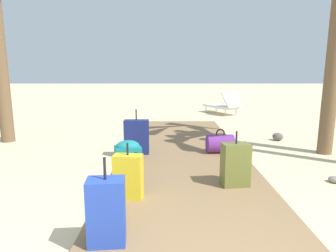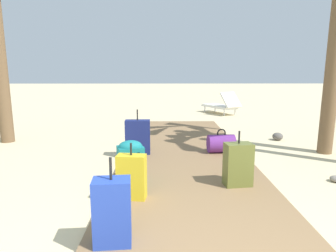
{
  "view_description": "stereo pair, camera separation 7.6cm",
  "coord_description": "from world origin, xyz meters",
  "px_view_note": "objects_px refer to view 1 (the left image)",
  "views": [
    {
      "loc": [
        -0.27,
        -1.56,
        1.58
      ],
      "look_at": [
        -0.28,
        4.1,
        0.55
      ],
      "focal_mm": 33.49,
      "sensor_mm": 36.0,
      "label": 1
    },
    {
      "loc": [
        -0.34,
        -1.56,
        1.58
      ],
      "look_at": [
        -0.28,
        4.1,
        0.55
      ],
      "focal_mm": 33.49,
      "sensor_mm": 36.0,
      "label": 2
    }
  ],
  "objects_px": {
    "suitcase_blue": "(107,211)",
    "lounge_chair": "(224,105)",
    "backpack_teal": "(129,160)",
    "suitcase_navy": "(138,137)",
    "suitcase_yellow": "(129,177)",
    "suitcase_olive": "(236,165)",
    "duffel_bag_purple": "(221,144)"
  },
  "relations": [
    {
      "from": "suitcase_blue",
      "to": "lounge_chair",
      "type": "xyz_separation_m",
      "value": [
        2.49,
        8.52,
        -0.05
      ]
    },
    {
      "from": "backpack_teal",
      "to": "suitcase_navy",
      "type": "bearing_deg",
      "value": 91.17
    },
    {
      "from": "suitcase_yellow",
      "to": "lounge_chair",
      "type": "relative_size",
      "value": 0.41
    },
    {
      "from": "suitcase_olive",
      "to": "suitcase_navy",
      "type": "bearing_deg",
      "value": 132.52
    },
    {
      "from": "backpack_teal",
      "to": "lounge_chair",
      "type": "relative_size",
      "value": 0.35
    },
    {
      "from": "lounge_chair",
      "to": "suitcase_olive",
      "type": "bearing_deg",
      "value": -98.67
    },
    {
      "from": "suitcase_blue",
      "to": "duffel_bag_purple",
      "type": "bearing_deg",
      "value": 63.93
    },
    {
      "from": "duffel_bag_purple",
      "to": "lounge_chair",
      "type": "bearing_deg",
      "value": 79.55
    },
    {
      "from": "suitcase_yellow",
      "to": "duffel_bag_purple",
      "type": "xyz_separation_m",
      "value": [
        1.41,
        2.06,
        -0.1
      ]
    },
    {
      "from": "suitcase_olive",
      "to": "suitcase_navy",
      "type": "distance_m",
      "value": 2.13
    },
    {
      "from": "backpack_teal",
      "to": "suitcase_blue",
      "type": "height_order",
      "value": "suitcase_blue"
    },
    {
      "from": "backpack_teal",
      "to": "lounge_chair",
      "type": "xyz_separation_m",
      "value": [
        2.5,
        7.03,
        -0.06
      ]
    },
    {
      "from": "suitcase_yellow",
      "to": "suitcase_blue",
      "type": "distance_m",
      "value": 0.97
    },
    {
      "from": "suitcase_yellow",
      "to": "duffel_bag_purple",
      "type": "height_order",
      "value": "suitcase_yellow"
    },
    {
      "from": "backpack_teal",
      "to": "suitcase_olive",
      "type": "height_order",
      "value": "suitcase_olive"
    },
    {
      "from": "suitcase_blue",
      "to": "lounge_chair",
      "type": "distance_m",
      "value": 8.88
    },
    {
      "from": "suitcase_yellow",
      "to": "suitcase_navy",
      "type": "relative_size",
      "value": 0.83
    },
    {
      "from": "backpack_teal",
      "to": "duffel_bag_purple",
      "type": "distance_m",
      "value": 2.13
    },
    {
      "from": "suitcase_yellow",
      "to": "suitcase_navy",
      "type": "xyz_separation_m",
      "value": [
        -0.1,
        1.98,
        0.04
      ]
    },
    {
      "from": "suitcase_olive",
      "to": "lounge_chair",
      "type": "xyz_separation_m",
      "value": [
        1.09,
        7.14,
        -0.03
      ]
    },
    {
      "from": "suitcase_yellow",
      "to": "suitcase_navy",
      "type": "height_order",
      "value": "suitcase_navy"
    },
    {
      "from": "suitcase_olive",
      "to": "duffel_bag_purple",
      "type": "height_order",
      "value": "suitcase_olive"
    },
    {
      "from": "suitcase_yellow",
      "to": "suitcase_olive",
      "type": "bearing_deg",
      "value": 17.1
    },
    {
      "from": "backpack_teal",
      "to": "duffel_bag_purple",
      "type": "height_order",
      "value": "backpack_teal"
    },
    {
      "from": "suitcase_yellow",
      "to": "duffel_bag_purple",
      "type": "bearing_deg",
      "value": 55.46
    },
    {
      "from": "lounge_chair",
      "to": "backpack_teal",
      "type": "bearing_deg",
      "value": -109.55
    },
    {
      "from": "duffel_bag_purple",
      "to": "suitcase_olive",
      "type": "bearing_deg",
      "value": -92.58
    },
    {
      "from": "duffel_bag_purple",
      "to": "suitcase_blue",
      "type": "bearing_deg",
      "value": -116.07
    },
    {
      "from": "suitcase_navy",
      "to": "suitcase_blue",
      "type": "bearing_deg",
      "value": -89.42
    },
    {
      "from": "suitcase_yellow",
      "to": "backpack_teal",
      "type": "xyz_separation_m",
      "value": [
        -0.07,
        0.53,
        0.04
      ]
    },
    {
      "from": "suitcase_blue",
      "to": "duffel_bag_purple",
      "type": "relative_size",
      "value": 1.54
    },
    {
      "from": "backpack_teal",
      "to": "duffel_bag_purple",
      "type": "bearing_deg",
      "value": 45.93
    }
  ]
}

